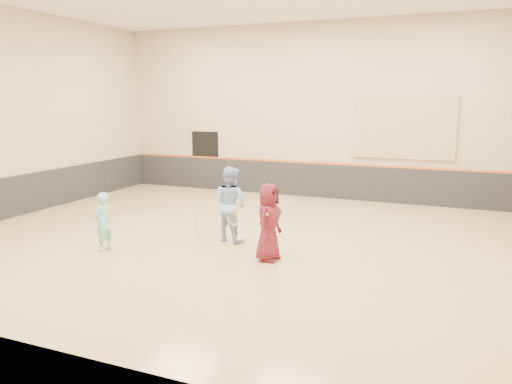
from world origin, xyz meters
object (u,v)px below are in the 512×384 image
at_px(girl, 103,222).
at_px(instructor, 230,204).
at_px(spare_racket, 241,208).
at_px(young_man, 269,222).

bearing_deg(girl, instructor, 130.18).
bearing_deg(spare_racket, girl, -101.82).
distance_m(girl, spare_racket, 5.32).
height_order(girl, spare_racket, girl).
bearing_deg(spare_racket, instructor, -69.58).
height_order(girl, instructor, instructor).
xyz_separation_m(girl, instructor, (2.30, 1.89, 0.24)).
xyz_separation_m(instructor, young_man, (1.40, -1.04, -0.08)).
distance_m(young_man, spare_racket, 5.11).
xyz_separation_m(young_man, spare_racket, (-2.62, 4.32, -0.78)).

